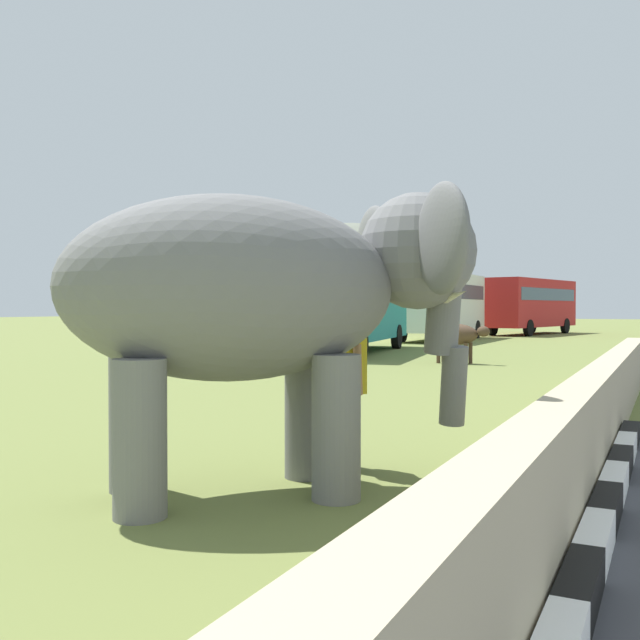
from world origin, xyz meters
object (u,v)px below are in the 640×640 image
(elephant, at_px, (271,293))
(bus_red, at_px, (530,302))
(bus_teal, at_px, (351,298))
(bus_white, at_px, (441,301))
(person_handler, at_px, (351,382))
(cow_near, at_px, (456,335))

(elephant, bearing_deg, bus_red, 6.66)
(bus_teal, xyz_separation_m, bus_white, (11.54, -0.05, -0.00))
(bus_white, relative_size, bus_red, 0.91)
(bus_red, bearing_deg, person_handler, -172.73)
(person_handler, xyz_separation_m, bus_red, (39.79, 5.07, 1.16))
(person_handler, height_order, bus_red, bus_red)
(person_handler, relative_size, bus_teal, 0.17)
(cow_near, bearing_deg, elephant, -170.57)
(person_handler, distance_m, cow_near, 14.70)
(elephant, height_order, person_handler, elephant)
(elephant, distance_m, bus_teal, 20.51)
(elephant, xyz_separation_m, cow_near, (15.59, 2.59, -0.98))
(elephant, relative_size, bus_red, 0.38)
(bus_white, xyz_separation_m, bus_red, (10.39, -2.78, 0.00))
(elephant, height_order, cow_near, elephant)
(bus_red, xyz_separation_m, cow_near, (-25.38, -2.20, -1.21))
(bus_teal, bearing_deg, bus_white, -0.27)
(bus_white, height_order, cow_near, bus_white)
(bus_white, bearing_deg, cow_near, -161.61)
(bus_teal, xyz_separation_m, cow_near, (-3.44, -5.04, -1.21))
(bus_red, height_order, cow_near, bus_red)
(person_handler, height_order, bus_teal, bus_teal)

